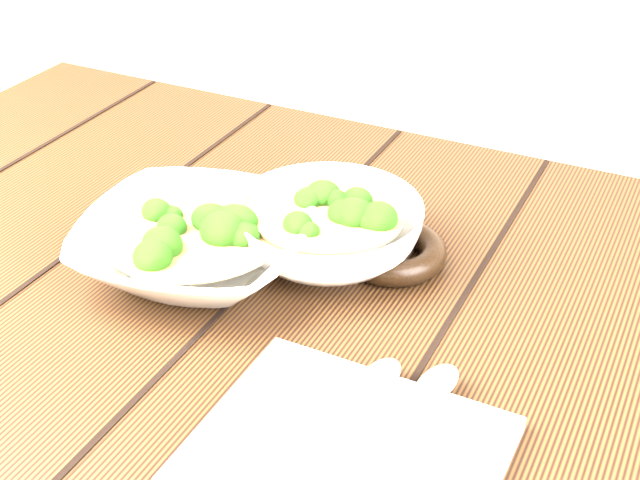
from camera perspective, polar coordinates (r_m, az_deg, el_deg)
table at (r=0.96m, az=-3.02°, el=-8.83°), size 1.20×0.80×0.75m
soup_bowl_front at (r=0.91m, az=-7.99°, el=-0.20°), size 0.27×0.27×0.07m
soup_bowl_back at (r=0.92m, az=0.50°, el=0.73°), size 0.26×0.26×0.07m
trivet at (r=0.92m, az=4.68°, el=-0.72°), size 0.12×0.12×0.03m
napkin at (r=0.71m, az=1.72°, el=-13.45°), size 0.23×0.19×0.01m
spoon_left at (r=0.73m, az=2.46°, el=-10.36°), size 0.03×0.19×0.01m
spoon_right at (r=0.73m, az=6.10°, el=-10.63°), size 0.05×0.19×0.01m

